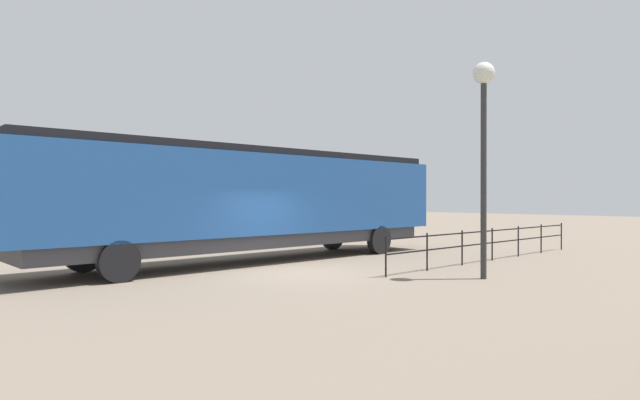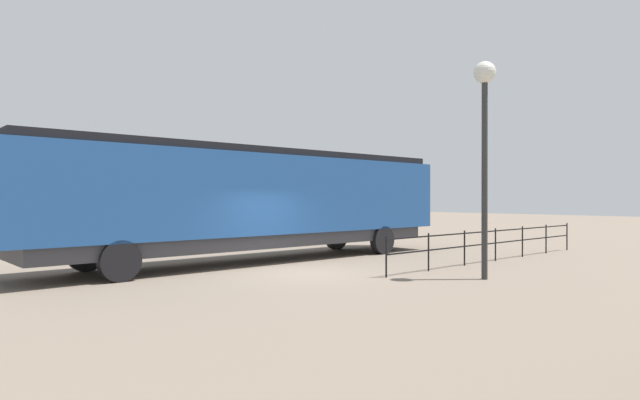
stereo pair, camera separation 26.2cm
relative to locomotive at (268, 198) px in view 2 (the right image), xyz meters
The scene contains 4 objects.
ground_plane 4.07m from the locomotive, 20.24° to the right, with size 120.00×120.00×0.00m, color #756656.
locomotive is the anchor object (origin of this frame).
lamp_post 7.96m from the locomotive, 13.13° to the left, with size 0.59×0.59×5.87m.
platform_fence 8.08m from the locomotive, 46.65° to the left, with size 0.05×11.59×1.14m.
Camera 2 is at (11.86, -9.92, 2.19)m, focal length 29.77 mm.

